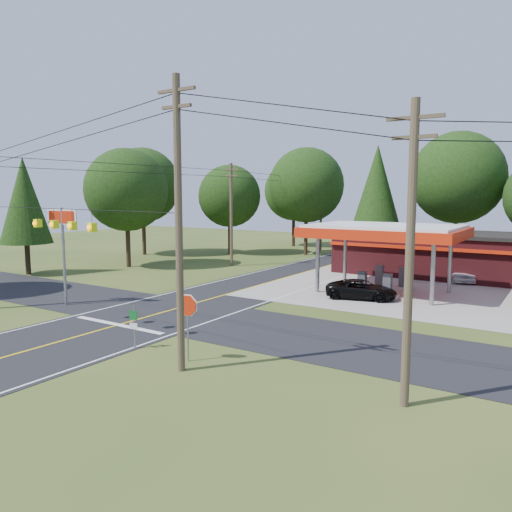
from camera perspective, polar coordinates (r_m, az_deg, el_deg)
The scene contains 17 objects.
ground at distance 30.57m, azimuth -10.40°, elevation -6.33°, with size 120.00×120.00×0.00m, color #354B1A.
main_highway at distance 30.57m, azimuth -10.40°, elevation -6.31°, with size 8.00×120.00×0.02m, color black.
cross_road at distance 30.57m, azimuth -10.40°, elevation -6.30°, with size 70.00×7.00×0.02m, color black.
lane_center_yellow at distance 30.56m, azimuth -10.40°, elevation -6.28°, with size 0.15×110.00×0.00m, color yellow.
gas_canopy at distance 36.53m, azimuth 14.50°, elevation 2.52°, with size 10.60×7.40×4.88m.
convenience_store at distance 46.05m, azimuth 19.54°, elevation 0.30°, with size 16.40×7.55×3.80m.
utility_pole_near_right at distance 19.55m, azimuth -8.82°, elevation 3.87°, with size 1.80×0.30×11.50m.
utility_pole_far_left at distance 48.79m, azimuth -2.85°, elevation 4.93°, with size 1.80×0.30×10.00m.
utility_pole_right_b at distance 16.78m, azimuth 17.18°, elevation 0.53°, with size 1.80×0.30×10.00m.
utility_pole_north at distance 62.72m, azimuth 7.43°, elevation 4.94°, with size 0.30×0.30×9.50m.
overhead_beacons at distance 26.55m, azimuth -21.24°, elevation 4.85°, with size 17.04×2.04×1.03m.
treeline_backdrop at distance 49.64m, azimuth 9.66°, elevation 7.51°, with size 70.27×51.59×13.30m.
suv_car at distance 34.37m, azimuth 11.93°, elevation -3.78°, with size 4.64×4.64×1.29m, color black.
sedan_car at distance 43.72m, azimuth 22.36°, elevation -1.71°, with size 4.41×4.41×1.50m, color white.
big_stop_sign at distance 33.51m, azimuth -21.22°, elevation 2.36°, with size 2.29×0.48×6.20m.
octagonal_stop_sign at distance 21.15m, azimuth -7.86°, elevation -6.17°, with size 0.99×0.20×2.91m.
route_sign_post at distance 23.54m, azimuth -13.80°, elevation -7.44°, with size 0.42×0.11×2.04m.
Camera 1 is at (20.50, -21.57, 7.02)m, focal length 35.00 mm.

